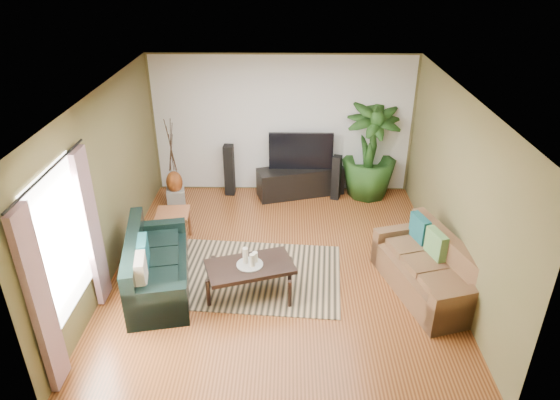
{
  "coord_description": "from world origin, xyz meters",
  "views": [
    {
      "loc": [
        0.12,
        -6.39,
        4.46
      ],
      "look_at": [
        0.0,
        0.2,
        1.05
      ],
      "focal_mm": 32.0,
      "sensor_mm": 36.0,
      "label": 1
    }
  ],
  "objects_px": {
    "coffee_table": "(250,279)",
    "pedestal": "(176,197)",
    "television": "(301,151)",
    "potted_plant": "(370,151)",
    "speaker_left": "(229,170)",
    "vase": "(174,182)",
    "sofa_left": "(158,262)",
    "side_table": "(174,227)",
    "tv_stand": "(300,181)",
    "sofa_right": "(426,266)",
    "speaker_right": "(336,178)"
  },
  "relations": [
    {
      "from": "potted_plant",
      "to": "tv_stand",
      "type": "bearing_deg",
      "value": 180.0
    },
    {
      "from": "speaker_left",
      "to": "side_table",
      "type": "relative_size",
      "value": 1.84
    },
    {
      "from": "speaker_left",
      "to": "potted_plant",
      "type": "xyz_separation_m",
      "value": [
        2.71,
        0.0,
        0.41
      ]
    },
    {
      "from": "coffee_table",
      "to": "side_table",
      "type": "xyz_separation_m",
      "value": [
        -1.36,
        1.36,
        0.03
      ]
    },
    {
      "from": "side_table",
      "to": "television",
      "type": "bearing_deg",
      "value": 40.62
    },
    {
      "from": "sofa_left",
      "to": "coffee_table",
      "type": "xyz_separation_m",
      "value": [
        1.32,
        -0.13,
        -0.18
      ]
    },
    {
      "from": "television",
      "to": "pedestal",
      "type": "relative_size",
      "value": 3.69
    },
    {
      "from": "sofa_left",
      "to": "side_table",
      "type": "height_order",
      "value": "sofa_left"
    },
    {
      "from": "television",
      "to": "speaker_right",
      "type": "bearing_deg",
      "value": -13.8
    },
    {
      "from": "sofa_right",
      "to": "potted_plant",
      "type": "xyz_separation_m",
      "value": [
        -0.39,
        3.08,
        0.5
      ]
    },
    {
      "from": "tv_stand",
      "to": "vase",
      "type": "height_order",
      "value": "vase"
    },
    {
      "from": "sofa_left",
      "to": "tv_stand",
      "type": "height_order",
      "value": "sofa_left"
    },
    {
      "from": "speaker_left",
      "to": "pedestal",
      "type": "bearing_deg",
      "value": -149.29
    },
    {
      "from": "coffee_table",
      "to": "potted_plant",
      "type": "xyz_separation_m",
      "value": [
        2.08,
        3.18,
        0.68
      ]
    },
    {
      "from": "speaker_left",
      "to": "vase",
      "type": "relative_size",
      "value": 2.41
    },
    {
      "from": "pedestal",
      "to": "coffee_table",
      "type": "bearing_deg",
      "value": -58.98
    },
    {
      "from": "speaker_right",
      "to": "potted_plant",
      "type": "relative_size",
      "value": 0.48
    },
    {
      "from": "sofa_left",
      "to": "pedestal",
      "type": "relative_size",
      "value": 5.62
    },
    {
      "from": "speaker_left",
      "to": "tv_stand",
      "type": "bearing_deg",
      "value": 3.04
    },
    {
      "from": "coffee_table",
      "to": "pedestal",
      "type": "distance_m",
      "value": 3.11
    },
    {
      "from": "sofa_right",
      "to": "sofa_left",
      "type": "bearing_deg",
      "value": -107.1
    },
    {
      "from": "sofa_left",
      "to": "tv_stand",
      "type": "xyz_separation_m",
      "value": [
        2.08,
        3.04,
        -0.15
      ]
    },
    {
      "from": "sofa_left",
      "to": "coffee_table",
      "type": "relative_size",
      "value": 1.57
    },
    {
      "from": "television",
      "to": "speaker_left",
      "type": "bearing_deg",
      "value": 180.0
    },
    {
      "from": "pedestal",
      "to": "speaker_right",
      "type": "bearing_deg",
      "value": 6.42
    },
    {
      "from": "television",
      "to": "pedestal",
      "type": "xyz_separation_m",
      "value": [
        -2.36,
        -0.51,
        -0.75
      ]
    },
    {
      "from": "coffee_table",
      "to": "speaker_left",
      "type": "distance_m",
      "value": 3.25
    },
    {
      "from": "tv_stand",
      "to": "television",
      "type": "xyz_separation_m",
      "value": [
        0.0,
        0.0,
        0.64
      ]
    },
    {
      "from": "side_table",
      "to": "speaker_right",
      "type": "bearing_deg",
      "value": 30.47
    },
    {
      "from": "side_table",
      "to": "pedestal",
      "type": "bearing_deg",
      "value": 100.56
    },
    {
      "from": "sofa_right",
      "to": "pedestal",
      "type": "height_order",
      "value": "sofa_right"
    },
    {
      "from": "side_table",
      "to": "sofa_right",
      "type": "bearing_deg",
      "value": -18.24
    },
    {
      "from": "pedestal",
      "to": "side_table",
      "type": "relative_size",
      "value": 0.6
    },
    {
      "from": "television",
      "to": "potted_plant",
      "type": "xyz_separation_m",
      "value": [
        1.32,
        0.0,
        0.01
      ]
    },
    {
      "from": "pedestal",
      "to": "vase",
      "type": "height_order",
      "value": "vase"
    },
    {
      "from": "sofa_right",
      "to": "speaker_left",
      "type": "xyz_separation_m",
      "value": [
        -3.1,
        3.08,
        0.09
      ]
    },
    {
      "from": "coffee_table",
      "to": "vase",
      "type": "relative_size",
      "value": 2.8
    },
    {
      "from": "pedestal",
      "to": "side_table",
      "type": "height_order",
      "value": "side_table"
    },
    {
      "from": "sofa_left",
      "to": "vase",
      "type": "relative_size",
      "value": 4.39
    },
    {
      "from": "coffee_table",
      "to": "potted_plant",
      "type": "distance_m",
      "value": 3.86
    },
    {
      "from": "speaker_left",
      "to": "vase",
      "type": "height_order",
      "value": "speaker_left"
    },
    {
      "from": "sofa_right",
      "to": "tv_stand",
      "type": "xyz_separation_m",
      "value": [
        -1.71,
        3.08,
        -0.15
      ]
    },
    {
      "from": "sofa_left",
      "to": "television",
      "type": "bearing_deg",
      "value": -45.59
    },
    {
      "from": "tv_stand",
      "to": "pedestal",
      "type": "relative_size",
      "value": 5.03
    },
    {
      "from": "sofa_left",
      "to": "speaker_right",
      "type": "distance_m",
      "value": 3.99
    },
    {
      "from": "sofa_left",
      "to": "potted_plant",
      "type": "distance_m",
      "value": 4.59
    },
    {
      "from": "potted_plant",
      "to": "side_table",
      "type": "bearing_deg",
      "value": -152.13
    },
    {
      "from": "speaker_right",
      "to": "vase",
      "type": "distance_m",
      "value": 3.07
    },
    {
      "from": "pedestal",
      "to": "vase",
      "type": "bearing_deg",
      "value": 0.0
    },
    {
      "from": "potted_plant",
      "to": "vase",
      "type": "relative_size",
      "value": 4.36
    }
  ]
}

